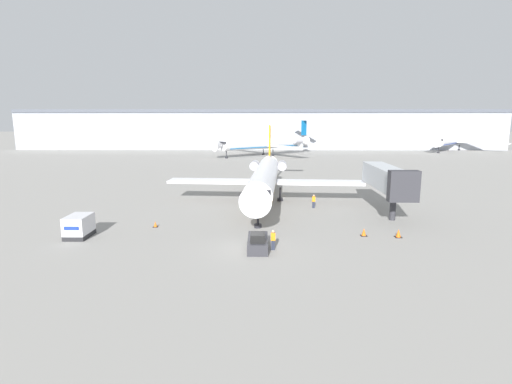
{
  "coord_description": "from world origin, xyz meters",
  "views": [
    {
      "loc": [
        0.6,
        -34.16,
        11.77
      ],
      "look_at": [
        0.0,
        9.49,
        3.58
      ],
      "focal_mm": 28.0,
      "sensor_mm": 36.0,
      "label": 1
    }
  ],
  "objects_px": {
    "traffic_cone_mid": "(398,233)",
    "jet_bridge": "(387,179)",
    "airplane_main": "(265,177)",
    "airplane_parked_far_left": "(265,143)",
    "worker_near_tug": "(273,239)",
    "pushback_tug": "(258,242)",
    "airplane_parked_far_right": "(452,140)",
    "luggage_cart": "(79,226)",
    "worker_by_wing": "(314,201)",
    "traffic_cone_left": "(155,224)",
    "traffic_cone_right": "(364,232)"
  },
  "relations": [
    {
      "from": "luggage_cart",
      "to": "traffic_cone_mid",
      "type": "distance_m",
      "value": 31.82
    },
    {
      "from": "luggage_cart",
      "to": "airplane_parked_far_left",
      "type": "bearing_deg",
      "value": 77.43
    },
    {
      "from": "traffic_cone_mid",
      "to": "jet_bridge",
      "type": "relative_size",
      "value": 0.06
    },
    {
      "from": "airplane_main",
      "to": "airplane_parked_far_left",
      "type": "relative_size",
      "value": 1.03
    },
    {
      "from": "luggage_cart",
      "to": "airplane_parked_far_left",
      "type": "relative_size",
      "value": 0.1
    },
    {
      "from": "airplane_main",
      "to": "airplane_parked_far_left",
      "type": "height_order",
      "value": "airplane_parked_far_left"
    },
    {
      "from": "pushback_tug",
      "to": "airplane_main",
      "type": "bearing_deg",
      "value": 87.77
    },
    {
      "from": "luggage_cart",
      "to": "worker_near_tug",
      "type": "relative_size",
      "value": 1.72
    },
    {
      "from": "airplane_parked_far_right",
      "to": "traffic_cone_left",
      "type": "bearing_deg",
      "value": -127.68
    },
    {
      "from": "traffic_cone_mid",
      "to": "airplane_parked_far_left",
      "type": "bearing_deg",
      "value": 98.24
    },
    {
      "from": "traffic_cone_right",
      "to": "jet_bridge",
      "type": "distance_m",
      "value": 11.08
    },
    {
      "from": "airplane_main",
      "to": "airplane_parked_far_right",
      "type": "distance_m",
      "value": 114.18
    },
    {
      "from": "worker_by_wing",
      "to": "airplane_parked_far_right",
      "type": "bearing_deg",
      "value": 56.74
    },
    {
      "from": "traffic_cone_right",
      "to": "airplane_parked_far_left",
      "type": "relative_size",
      "value": 0.02
    },
    {
      "from": "airplane_parked_far_left",
      "to": "airplane_parked_far_right",
      "type": "bearing_deg",
      "value": 17.55
    },
    {
      "from": "airplane_main",
      "to": "worker_by_wing",
      "type": "xyz_separation_m",
      "value": [
        6.4,
        -3.52,
        -2.63
      ]
    },
    {
      "from": "traffic_cone_left",
      "to": "airplane_parked_far_left",
      "type": "xyz_separation_m",
      "value": [
        12.72,
        82.89,
        3.66
      ]
    },
    {
      "from": "worker_by_wing",
      "to": "airplane_parked_far_right",
      "type": "distance_m",
      "value": 113.41
    },
    {
      "from": "pushback_tug",
      "to": "worker_by_wing",
      "type": "bearing_deg",
      "value": 66.74
    },
    {
      "from": "airplane_parked_far_left",
      "to": "jet_bridge",
      "type": "bearing_deg",
      "value": -79.61
    },
    {
      "from": "traffic_cone_left",
      "to": "traffic_cone_mid",
      "type": "relative_size",
      "value": 0.79
    },
    {
      "from": "airplane_parked_far_left",
      "to": "airplane_parked_far_right",
      "type": "relative_size",
      "value": 0.97
    },
    {
      "from": "worker_near_tug",
      "to": "airplane_parked_far_right",
      "type": "height_order",
      "value": "airplane_parked_far_right"
    },
    {
      "from": "airplane_main",
      "to": "traffic_cone_left",
      "type": "bearing_deg",
      "value": -132.56
    },
    {
      "from": "jet_bridge",
      "to": "worker_by_wing",
      "type": "bearing_deg",
      "value": 157.4
    },
    {
      "from": "traffic_cone_mid",
      "to": "airplane_parked_far_left",
      "type": "xyz_separation_m",
      "value": [
        -12.49,
        86.3,
        3.58
      ]
    },
    {
      "from": "airplane_main",
      "to": "jet_bridge",
      "type": "xyz_separation_m",
      "value": [
        14.79,
        -7.01,
        0.87
      ]
    },
    {
      "from": "pushback_tug",
      "to": "jet_bridge",
      "type": "bearing_deg",
      "value": 40.39
    },
    {
      "from": "traffic_cone_right",
      "to": "airplane_main",
      "type": "bearing_deg",
      "value": 121.56
    },
    {
      "from": "pushback_tug",
      "to": "luggage_cart",
      "type": "xyz_separation_m",
      "value": [
        -17.83,
        3.41,
        0.48
      ]
    },
    {
      "from": "worker_by_wing",
      "to": "jet_bridge",
      "type": "height_order",
      "value": "jet_bridge"
    },
    {
      "from": "luggage_cart",
      "to": "worker_by_wing",
      "type": "distance_m",
      "value": 28.36
    },
    {
      "from": "pushback_tug",
      "to": "traffic_cone_right",
      "type": "xyz_separation_m",
      "value": [
        10.66,
        4.19,
        -0.25
      ]
    },
    {
      "from": "worker_by_wing",
      "to": "airplane_main",
      "type": "bearing_deg",
      "value": 151.21
    },
    {
      "from": "airplane_main",
      "to": "pushback_tug",
      "type": "height_order",
      "value": "airplane_main"
    },
    {
      "from": "traffic_cone_left",
      "to": "traffic_cone_mid",
      "type": "distance_m",
      "value": 25.44
    },
    {
      "from": "jet_bridge",
      "to": "worker_near_tug",
      "type": "bearing_deg",
      "value": -136.47
    },
    {
      "from": "traffic_cone_right",
      "to": "traffic_cone_left",
      "type": "bearing_deg",
      "value": 172.26
    },
    {
      "from": "pushback_tug",
      "to": "worker_near_tug",
      "type": "relative_size",
      "value": 2.42
    },
    {
      "from": "worker_by_wing",
      "to": "jet_bridge",
      "type": "xyz_separation_m",
      "value": [
        8.38,
        -3.49,
        3.5
      ]
    },
    {
      "from": "traffic_cone_mid",
      "to": "worker_by_wing",
      "type": "bearing_deg",
      "value": 117.6
    },
    {
      "from": "worker_near_tug",
      "to": "airplane_parked_far_left",
      "type": "distance_m",
      "value": 90.35
    },
    {
      "from": "traffic_cone_mid",
      "to": "airplane_main",
      "type": "bearing_deg",
      "value": 128.64
    },
    {
      "from": "traffic_cone_left",
      "to": "airplane_parked_far_left",
      "type": "distance_m",
      "value": 83.94
    },
    {
      "from": "airplane_parked_far_left",
      "to": "jet_bridge",
      "type": "xyz_separation_m",
      "value": [
        14.09,
        -76.81,
        0.48
      ]
    },
    {
      "from": "traffic_cone_left",
      "to": "airplane_parked_far_right",
      "type": "bearing_deg",
      "value": 52.32
    },
    {
      "from": "airplane_main",
      "to": "luggage_cart",
      "type": "relative_size",
      "value": 10.47
    },
    {
      "from": "worker_near_tug",
      "to": "jet_bridge",
      "type": "relative_size",
      "value": 0.14
    },
    {
      "from": "traffic_cone_right",
      "to": "airplane_parked_far_right",
      "type": "relative_size",
      "value": 0.02
    },
    {
      "from": "traffic_cone_right",
      "to": "jet_bridge",
      "type": "relative_size",
      "value": 0.06
    }
  ]
}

